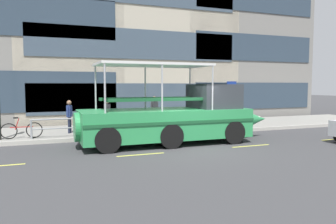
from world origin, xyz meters
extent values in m
plane|color=#3D3D3F|center=(0.00, 0.00, 0.00)|extent=(120.00, 120.00, 0.00)
cube|color=gray|center=(0.00, 5.60, 0.09)|extent=(32.00, 4.80, 0.18)
cube|color=#B2ADA3|center=(0.00, 3.11, 0.09)|extent=(32.00, 0.18, 0.18)
cube|color=#DBD64C|center=(-2.40, -0.61, 0.00)|extent=(1.80, 0.12, 0.01)
cube|color=#DBD64C|center=(2.40, -0.61, 0.00)|extent=(1.80, 0.12, 0.01)
cube|color=#DBD64C|center=(7.20, -0.61, 0.00)|extent=(1.80, 0.12, 0.01)
cube|color=#2D3D4C|center=(-7.76, 8.37, 2.16)|extent=(12.78, 0.06, 2.38)
cube|color=#2D3D4C|center=(-7.76, 8.37, 6.49)|extent=(12.78, 0.06, 2.38)
cube|color=#3D4C5B|center=(0.19, 8.37, 1.72)|extent=(13.64, 0.06, 1.89)
cube|color=#3D4C5B|center=(0.19, 8.37, 5.15)|extent=(13.64, 0.06, 1.89)
cube|color=#2D3D4C|center=(9.12, 8.37, 1.76)|extent=(9.90, 0.06, 1.94)
cube|color=#2D3D4C|center=(9.12, 8.37, 5.29)|extent=(9.90, 0.06, 1.94)
cylinder|color=gray|center=(-0.56, 3.45, 1.02)|extent=(11.31, 0.07, 0.07)
cylinder|color=gray|center=(-0.56, 3.45, 0.60)|extent=(11.31, 0.06, 0.06)
cylinder|color=gray|center=(-6.21, 3.45, 0.60)|extent=(0.09, 0.09, 0.84)
cylinder|color=gray|center=(-4.33, 3.45, 0.60)|extent=(0.09, 0.09, 0.84)
cylinder|color=gray|center=(-2.44, 3.45, 0.60)|extent=(0.09, 0.09, 0.84)
cylinder|color=gray|center=(-0.56, 3.45, 0.60)|extent=(0.09, 0.09, 0.84)
cylinder|color=gray|center=(1.33, 3.45, 0.60)|extent=(0.09, 0.09, 0.84)
cylinder|color=gray|center=(3.21, 3.45, 0.60)|extent=(0.09, 0.09, 0.84)
cylinder|color=gray|center=(5.10, 3.45, 0.60)|extent=(0.09, 0.09, 0.84)
cylinder|color=#4C4F54|center=(4.20, 3.89, 1.45)|extent=(0.08, 0.08, 2.54)
cube|color=navy|center=(4.20, 3.84, 2.37)|extent=(0.60, 0.04, 0.76)
cube|color=white|center=(4.20, 3.82, 2.37)|extent=(0.24, 0.01, 0.36)
torus|color=black|center=(-6.09, 3.75, 0.53)|extent=(0.70, 0.04, 0.70)
torus|color=black|center=(-7.13, 3.75, 0.53)|extent=(0.70, 0.04, 0.70)
cylinder|color=#B21919|center=(-6.61, 3.75, 0.69)|extent=(0.95, 0.04, 0.04)
cylinder|color=#B21919|center=(-6.79, 3.75, 0.83)|extent=(0.19, 0.04, 0.51)
cube|color=black|center=(-6.83, 3.75, 1.11)|extent=(0.20, 0.08, 0.06)
cylinder|color=#A5A5AA|center=(-6.13, 3.75, 1.03)|extent=(0.03, 0.46, 0.03)
cube|color=#2D9351|center=(-0.75, 1.26, 0.89)|extent=(7.30, 2.57, 1.23)
cone|color=#2D9351|center=(3.72, 1.26, 0.89)|extent=(1.64, 1.17, 1.17)
cylinder|color=#2D9351|center=(-4.40, 1.26, 0.89)|extent=(0.37, 1.17, 1.17)
cube|color=#19512C|center=(-0.75, -0.04, 1.04)|extent=(7.30, 0.04, 0.12)
sphere|color=white|center=(4.14, 1.26, 0.94)|extent=(0.22, 0.22, 0.22)
cube|color=#33383D|center=(1.63, 1.26, 2.04)|extent=(1.83, 2.15, 1.08)
cube|color=silver|center=(-1.29, 1.26, 3.40)|extent=(4.75, 2.36, 0.10)
cylinder|color=#B2B2B7|center=(0.96, 2.39, 2.43)|extent=(0.07, 0.07, 1.85)
cylinder|color=#B2B2B7|center=(0.96, 0.13, 2.43)|extent=(0.07, 0.07, 1.85)
cylinder|color=#B2B2B7|center=(-1.29, 2.39, 2.43)|extent=(0.07, 0.07, 1.85)
cylinder|color=#B2B2B7|center=(-1.29, 0.13, 2.43)|extent=(0.07, 0.07, 1.85)
cylinder|color=#B2B2B7|center=(-3.55, 2.39, 2.43)|extent=(0.07, 0.07, 1.85)
cylinder|color=#B2B2B7|center=(-3.55, 0.13, 2.43)|extent=(0.07, 0.07, 1.85)
cube|color=#19512C|center=(-1.29, 1.88, 1.95)|extent=(4.37, 0.28, 0.12)
cube|color=#19512C|center=(-1.29, 0.64, 1.95)|extent=(4.37, 0.28, 0.12)
cylinder|color=black|center=(1.99, 2.44, 0.50)|extent=(1.00, 0.28, 1.00)
cylinder|color=black|center=(1.99, 0.08, 0.50)|extent=(1.00, 0.28, 1.00)
cylinder|color=black|center=(-0.93, 2.44, 0.50)|extent=(1.00, 0.28, 1.00)
cylinder|color=black|center=(-0.93, 0.08, 0.50)|extent=(1.00, 0.28, 1.00)
cylinder|color=black|center=(-3.48, 2.44, 0.50)|extent=(1.00, 0.28, 1.00)
cylinder|color=black|center=(-3.48, 0.08, 0.50)|extent=(1.00, 0.28, 1.00)
cylinder|color=#1E2338|center=(2.74, 4.14, 0.60)|extent=(0.11, 0.11, 0.83)
cylinder|color=#1E2338|center=(2.71, 3.98, 0.60)|extent=(0.11, 0.11, 0.83)
cube|color=#B7B2A8|center=(2.73, 4.06, 1.31)|extent=(0.24, 0.34, 0.59)
cylinder|color=#B7B2A8|center=(2.77, 4.26, 1.28)|extent=(0.07, 0.07, 0.53)
cylinder|color=#B7B2A8|center=(2.69, 3.86, 1.28)|extent=(0.07, 0.07, 0.53)
sphere|color=beige|center=(2.73, 4.06, 1.74)|extent=(0.23, 0.23, 0.23)
cylinder|color=black|center=(-0.12, 4.36, 0.62)|extent=(0.11, 0.11, 0.88)
cylinder|color=black|center=(-0.28, 4.29, 0.62)|extent=(0.11, 0.11, 0.88)
cube|color=#38383D|center=(-0.20, 4.32, 1.38)|extent=(0.38, 0.31, 0.63)
cylinder|color=#38383D|center=(0.00, 4.41, 1.35)|extent=(0.08, 0.08, 0.56)
cylinder|color=#38383D|center=(-0.40, 4.24, 1.35)|extent=(0.08, 0.08, 0.56)
sphere|color=#936B4C|center=(-0.20, 4.32, 1.84)|extent=(0.24, 0.24, 0.24)
cylinder|color=black|center=(-2.74, 4.34, 0.60)|extent=(0.11, 0.11, 0.83)
cylinder|color=black|center=(-2.63, 4.45, 0.60)|extent=(0.11, 0.11, 0.83)
cube|color=#38383D|center=(-2.69, 4.39, 1.31)|extent=(0.35, 0.35, 0.59)
cylinder|color=#38383D|center=(-2.83, 4.25, 1.28)|extent=(0.07, 0.07, 0.53)
cylinder|color=#38383D|center=(-2.54, 4.54, 1.28)|extent=(0.07, 0.07, 0.53)
sphere|color=beige|center=(-2.69, 4.39, 1.74)|extent=(0.23, 0.23, 0.23)
cylinder|color=#1E2338|center=(-4.54, 4.63, 0.58)|extent=(0.10, 0.10, 0.81)
cylinder|color=#1E2338|center=(-4.46, 4.77, 0.58)|extent=(0.10, 0.10, 0.81)
cube|color=navy|center=(-4.50, 4.70, 1.27)|extent=(0.30, 0.35, 0.57)
cylinder|color=navy|center=(-4.59, 4.52, 1.24)|extent=(0.07, 0.07, 0.51)
cylinder|color=navy|center=(-4.40, 4.87, 1.24)|extent=(0.07, 0.07, 0.51)
sphere|color=#936B4C|center=(-4.50, 4.70, 1.69)|extent=(0.22, 0.22, 0.22)
camera|label=1|loc=(-5.72, -12.02, 2.55)|focal=35.00mm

